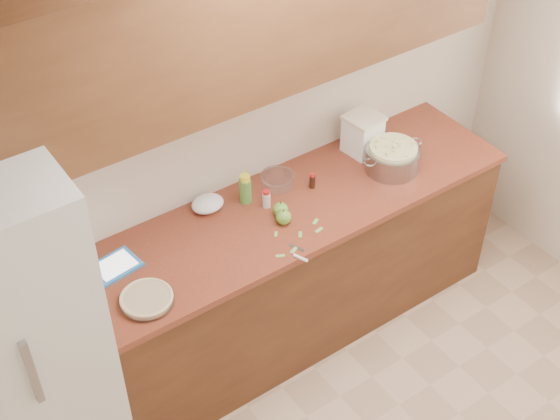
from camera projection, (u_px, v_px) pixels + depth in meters
room_shell at (512, 351)px, 2.82m from camera, size 3.60×3.60×3.60m
counter_run at (279, 274)px, 4.28m from camera, size 2.64×0.68×0.92m
upper_cabinets at (259, 15)px, 3.40m from camera, size 2.60×0.34×0.70m
fridge at (10, 345)px, 3.35m from camera, size 0.70×0.70×1.80m
pie at (147, 299)px, 3.49m from camera, size 0.25×0.25×0.04m
colander at (392, 158)px, 4.21m from camera, size 0.40×0.30×0.15m
flour_canister at (363, 134)px, 4.30m from camera, size 0.21×0.21×0.23m
tablet at (115, 266)px, 3.67m from camera, size 0.24×0.20×0.02m
paring_knife at (300, 256)px, 3.72m from camera, size 0.08×0.16×0.02m
lemon_bottle at (245, 189)px, 3.99m from camera, size 0.06×0.06×0.17m
cinnamon_shaker at (266, 199)px, 3.98m from camera, size 0.04×0.04×0.10m
vanilla_bottle at (312, 181)px, 4.10m from camera, size 0.03×0.03×0.09m
mixing_bowl at (277, 179)px, 4.12m from camera, size 0.18×0.18×0.07m
paper_towel at (208, 204)px, 3.97m from camera, size 0.18×0.15×0.07m
apple_left at (284, 217)px, 3.89m from camera, size 0.08×0.08×0.09m
apple_center at (281, 210)px, 3.93m from camera, size 0.08×0.08×0.09m
peel_a at (319, 230)px, 3.87m from camera, size 0.05×0.03×0.00m
peel_b at (315, 222)px, 3.92m from camera, size 0.05×0.04×0.00m
peel_c at (300, 235)px, 3.85m from camera, size 0.04×0.05×0.00m
peel_d at (294, 250)px, 3.76m from camera, size 0.05×0.04×0.00m
peel_e at (276, 234)px, 3.85m from camera, size 0.03×0.04×0.00m
peel_f at (280, 256)px, 3.73m from camera, size 0.05×0.04×0.00m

